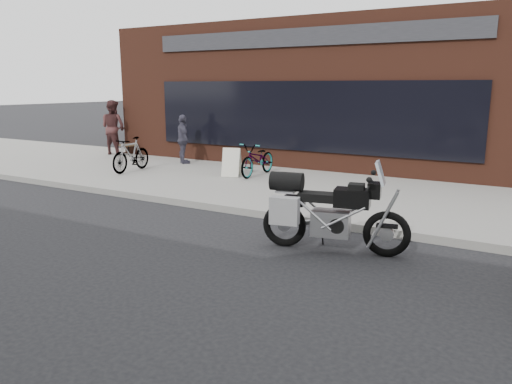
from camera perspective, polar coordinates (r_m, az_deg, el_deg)
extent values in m
plane|color=black|center=(6.52, -13.53, -11.43)|extent=(120.00, 120.00, 0.00)
cube|color=gray|center=(12.29, 9.42, 0.21)|extent=(44.00, 6.00, 0.15)
cube|color=#54281B|center=(19.31, 11.53, 10.89)|extent=(14.00, 10.00, 4.50)
cube|color=black|center=(14.65, 5.03, 8.63)|extent=(10.00, 0.08, 2.00)
cube|color=#26272B|center=(14.69, 5.19, 17.23)|extent=(10.00, 0.08, 0.50)
torus|color=black|center=(8.10, 3.25, -3.78)|extent=(0.73, 0.26, 0.72)
torus|color=black|center=(7.86, 14.71, -4.68)|extent=(0.73, 0.26, 0.72)
cube|color=#B7B7BC|center=(7.92, 8.53, -3.54)|extent=(0.64, 0.43, 0.41)
cube|color=black|center=(7.77, 10.96, -0.67)|extent=(0.60, 0.44, 0.28)
cube|color=black|center=(7.86, 7.08, -0.55)|extent=(0.64, 0.41, 0.13)
cube|color=black|center=(7.96, 4.41, -0.97)|extent=(0.36, 0.30, 0.15)
cube|color=black|center=(7.71, 13.38, 0.19)|extent=(0.24, 0.29, 0.24)
cube|color=silver|center=(7.65, 14.04, 2.12)|extent=(0.22, 0.35, 0.36)
cylinder|color=black|center=(7.70, 12.85, 0.77)|extent=(0.18, 0.74, 0.03)
cube|color=#B7B7BC|center=(7.96, 3.53, 0.15)|extent=(0.36, 0.38, 0.03)
cube|color=gray|center=(7.74, 3.27, -2.14)|extent=(0.48, 0.28, 0.43)
cylinder|color=black|center=(7.93, 3.54, 1.21)|extent=(0.57, 0.40, 0.30)
cylinder|color=#B7B7BC|center=(8.18, 5.75, -3.51)|extent=(0.60, 0.20, 0.21)
imported|color=gray|center=(13.62, 0.23, 3.78)|extent=(0.64, 1.74, 0.91)
imported|color=gray|center=(14.71, -14.09, 4.17)|extent=(0.62, 1.66, 0.97)
cube|color=silver|center=(13.47, -2.91, 3.38)|extent=(0.53, 0.36, 0.77)
cube|color=silver|center=(13.66, -2.66, 3.50)|extent=(0.53, 0.36, 0.77)
cylinder|color=black|center=(18.33, -14.36, 4.65)|extent=(0.06, 0.06, 0.34)
cylinder|color=#42301E|center=(18.31, -14.39, 5.24)|extent=(0.66, 0.66, 0.04)
imported|color=#472626|center=(18.60, -16.01, 7.12)|extent=(0.97, 0.77, 1.92)
imported|color=#424051|center=(15.90, -8.33, 5.98)|extent=(0.94, 0.84, 1.53)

